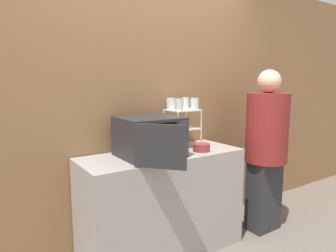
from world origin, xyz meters
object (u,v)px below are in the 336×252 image
at_px(dish_rack, 182,120).
at_px(glass_front_left, 179,104).
at_px(glass_front_right, 195,104).
at_px(person, 266,144).
at_px(glass_back_left, 171,104).
at_px(glass_back_right, 185,103).
at_px(microwave, 150,137).
at_px(bowl, 201,148).

bearing_deg(dish_rack, glass_front_left, -142.60).
relative_size(glass_front_right, person, 0.07).
distance_m(glass_back_left, person, 1.05).
bearing_deg(glass_back_right, microwave, -157.74).
xyz_separation_m(glass_front_left, person, (0.88, -0.27, -0.41)).
bearing_deg(glass_front_left, dish_rack, 37.40).
xyz_separation_m(glass_front_left, bowl, (0.12, -0.17, -0.38)).
distance_m(dish_rack, glass_back_right, 0.19).
distance_m(dish_rack, bowl, 0.32).
bearing_deg(glass_back_left, bowl, -68.01).
height_order(microwave, glass_front_right, glass_front_right).
distance_m(microwave, glass_back_left, 0.48).
relative_size(microwave, glass_front_right, 6.97).
distance_m(glass_back_right, bowl, 0.48).
bearing_deg(dish_rack, glass_back_right, 38.69).
bearing_deg(glass_front_right, bowl, -107.73).
xyz_separation_m(glass_front_left, glass_front_right, (0.18, 0.00, 0.00)).
xyz_separation_m(glass_back_right, glass_back_left, (-0.17, 0.00, 0.00)).
height_order(dish_rack, glass_back_right, glass_back_right).
distance_m(microwave, glass_front_left, 0.44).
bearing_deg(bowl, microwave, 169.64).
xyz_separation_m(microwave, glass_back_right, (0.52, 0.21, 0.25)).
distance_m(microwave, glass_front_right, 0.59).
distance_m(bowl, person, 0.76).
xyz_separation_m(dish_rack, glass_back_right, (0.09, 0.07, 0.15)).
bearing_deg(glass_front_left, glass_back_right, 38.05).
height_order(glass_front_left, glass_back_right, same).
relative_size(glass_back_right, person, 0.07).
bearing_deg(glass_back_right, person, -29.48).
xyz_separation_m(microwave, person, (1.23, -0.19, -0.17)).
bearing_deg(microwave, glass_back_right, 22.26).
relative_size(bowl, person, 0.09).
relative_size(dish_rack, person, 0.22).
height_order(microwave, glass_back_right, glass_back_right).
relative_size(glass_back_right, bowl, 0.71).
distance_m(glass_back_right, glass_front_right, 0.13).
xyz_separation_m(glass_front_left, glass_back_right, (0.17, 0.14, 0.00)).
bearing_deg(glass_front_right, dish_rack, 145.34).
height_order(microwave, dish_rack, dish_rack).
bearing_deg(microwave, glass_back_left, 31.35).
xyz_separation_m(glass_back_right, person, (0.71, -0.40, -0.41)).
height_order(dish_rack, glass_front_right, glass_front_right).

